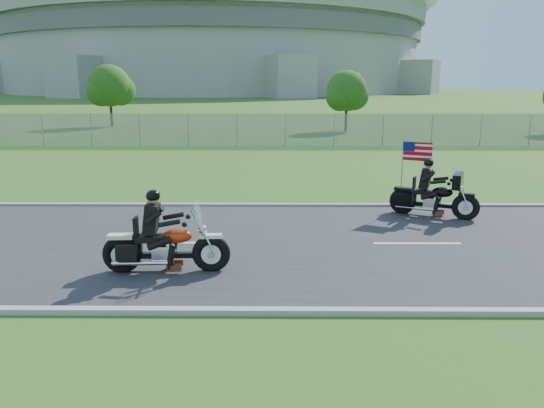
{
  "coord_description": "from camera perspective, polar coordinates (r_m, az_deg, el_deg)",
  "views": [
    {
      "loc": [
        0.45,
        -12.74,
        4.07
      ],
      "look_at": [
        0.34,
        0.0,
        1.05
      ],
      "focal_mm": 35.0,
      "sensor_mm": 36.0,
      "label": 1
    }
  ],
  "objects": [
    {
      "name": "motorcycle_lead",
      "position": [
        11.55,
        -11.53,
        -4.56
      ],
      "size": [
        2.74,
        0.71,
        1.84
      ],
      "rotation": [
        0.0,
        0.0,
        0.04
      ],
      "color": "black",
      "rests_on": "ground"
    },
    {
      "name": "ground",
      "position": [
        13.39,
        -1.46,
        -4.39
      ],
      "size": [
        420.0,
        420.0,
        0.0
      ],
      "primitive_type": "plane",
      "color": "#29531A",
      "rests_on": "ground"
    },
    {
      "name": "tree_fence_near",
      "position": [
        43.16,
        8.09,
        11.73
      ],
      "size": [
        3.52,
        3.28,
        4.75
      ],
      "color": "#382316",
      "rests_on": "ground"
    },
    {
      "name": "stadium",
      "position": [
        184.24,
        -6.17,
        16.83
      ],
      "size": [
        140.4,
        140.4,
        29.2
      ],
      "color": "#A3A099",
      "rests_on": "ground"
    },
    {
      "name": "motorcycle_follow",
      "position": [
        16.57,
        16.97,
        0.65
      ],
      "size": [
        2.48,
        1.42,
        2.21
      ],
      "rotation": [
        0.0,
        0.0,
        -0.43
      ],
      "color": "black",
      "rests_on": "ground"
    },
    {
      "name": "curb_north",
      "position": [
        17.28,
        -1.02,
        -0.14
      ],
      "size": [
        120.0,
        0.18,
        0.12
      ],
      "primitive_type": "cube",
      "color": "#9E9B93",
      "rests_on": "ground"
    },
    {
      "name": "tree_fence_mid",
      "position": [
        48.96,
        -17.0,
        11.86
      ],
      "size": [
        3.96,
        3.69,
        5.3
      ],
      "color": "#382316",
      "rests_on": "ground"
    },
    {
      "name": "fence",
      "position": [
        33.34,
        -9.02,
        7.87
      ],
      "size": [
        60.0,
        0.03,
        2.0
      ],
      "primitive_type": "cube",
      "color": "gray",
      "rests_on": "ground"
    },
    {
      "name": "curb_south",
      "position": [
        9.59,
        -2.28,
        -11.49
      ],
      "size": [
        120.0,
        0.18,
        0.12
      ],
      "primitive_type": "cube",
      "color": "#9E9B93",
      "rests_on": "ground"
    },
    {
      "name": "road",
      "position": [
        13.38,
        -1.46,
        -4.31
      ],
      "size": [
        120.0,
        8.0,
        0.04
      ],
      "primitive_type": "cube",
      "color": "#28282B",
      "rests_on": "ground"
    }
  ]
}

